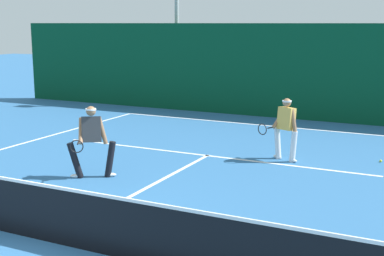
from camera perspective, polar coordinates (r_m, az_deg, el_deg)
name	(u,v)px	position (r m, az deg, el deg)	size (l,w,h in m)	color
ground_plane	(47,241)	(9.15, -15.38, -11.67)	(80.00, 80.00, 0.00)	#2C6297
court_line_baseline_far	(264,125)	(18.56, 7.77, 0.30)	(11.01, 0.10, 0.01)	white
court_line_service	(207,156)	(14.22, 1.64, -2.98)	(8.98, 0.10, 0.01)	white
court_line_centre	(147,187)	(11.56, -4.82, -6.38)	(0.10, 6.40, 0.01)	white
tennis_net	(45,212)	(8.97, -15.55, -8.70)	(12.06, 0.09, 1.10)	#1E4723
player_near	(92,139)	(12.24, -10.76, -1.12)	(1.01, 1.10, 1.67)	black
player_far	(286,127)	(13.75, 10.05, 0.16)	(1.01, 0.85, 1.63)	silver
tennis_ball	(381,161)	(14.38, 19.66, -3.36)	(0.07, 0.07, 0.07)	#D1E033
back_fence_windscreen	(280,71)	(19.93, 9.47, 6.06)	(23.75, 0.12, 3.49)	#074025
light_pole	(177,1)	(22.68, -1.66, 13.52)	(0.55, 0.44, 7.12)	#9EA39E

